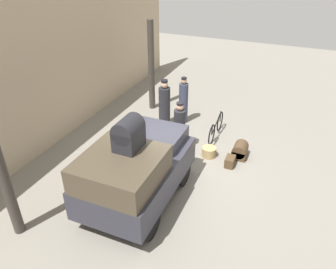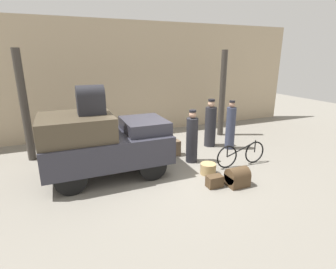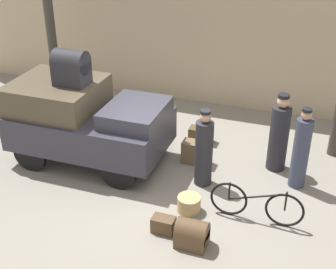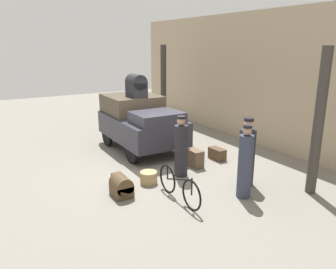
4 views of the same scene
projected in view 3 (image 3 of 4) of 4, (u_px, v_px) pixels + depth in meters
ground_plane at (156, 177)px, 9.72m from camera, size 30.00×30.00×0.00m
station_building_facade at (211, 22)px, 12.03m from camera, size 16.00×0.15×4.50m
canopy_pillar_left at (53, 49)px, 11.84m from camera, size 0.24×0.24×3.39m
truck at (85, 119)px, 9.95m from camera, size 3.28×1.83×1.74m
bicycle at (256, 204)px, 8.33m from camera, size 1.69×0.04×0.73m
wicker_basket at (189, 204)px, 8.67m from camera, size 0.43×0.43×0.30m
conductor_in_dark_uniform at (279, 136)px, 9.69m from camera, size 0.40×0.40×1.71m
porter_carrying_trunk at (204, 151)px, 9.20m from camera, size 0.35×0.35×1.63m
porter_standing_middle at (301, 151)px, 9.11m from camera, size 0.32×0.32×1.71m
suitcase_tan_flat at (192, 234)px, 7.81m from camera, size 0.53×0.42×0.49m
suitcase_small_leather at (163, 225)px, 8.15m from camera, size 0.40×0.25×0.29m
suitcase_black_upright at (195, 152)px, 10.13m from camera, size 0.55×0.31×0.50m
trunk_wicker_pale at (201, 135)px, 10.99m from camera, size 0.55×0.29×0.35m
trunk_on_truck_roof at (71, 67)px, 9.48m from camera, size 0.67×0.51×0.73m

